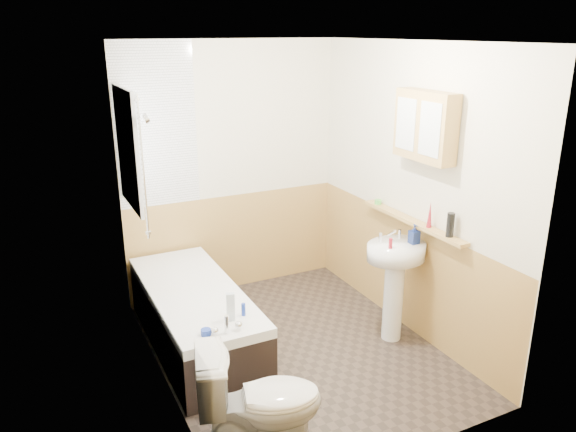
% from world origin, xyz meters
% --- Properties ---
extents(floor, '(2.80, 2.80, 0.00)m').
position_xyz_m(floor, '(0.00, 0.00, 0.00)').
color(floor, '#2C241F').
rests_on(floor, ground).
extents(ceiling, '(2.80, 2.80, 0.00)m').
position_xyz_m(ceiling, '(0.00, 0.00, 2.50)').
color(ceiling, white).
rests_on(ceiling, ground).
extents(wall_back, '(2.20, 0.02, 2.50)m').
position_xyz_m(wall_back, '(0.00, 1.41, 1.25)').
color(wall_back, beige).
rests_on(wall_back, ground).
extents(wall_front, '(2.20, 0.02, 2.50)m').
position_xyz_m(wall_front, '(0.00, -1.41, 1.25)').
color(wall_front, beige).
rests_on(wall_front, ground).
extents(wall_left, '(0.02, 2.80, 2.50)m').
position_xyz_m(wall_left, '(-1.11, 0.00, 1.25)').
color(wall_left, beige).
rests_on(wall_left, ground).
extents(wall_right, '(0.02, 2.80, 2.50)m').
position_xyz_m(wall_right, '(1.11, 0.00, 1.25)').
color(wall_right, beige).
rests_on(wall_right, ground).
extents(wainscot_right, '(0.01, 2.80, 1.00)m').
position_xyz_m(wainscot_right, '(1.09, 0.00, 0.50)').
color(wainscot_right, tan).
rests_on(wainscot_right, wall_right).
extents(wainscot_front, '(2.20, 0.01, 1.00)m').
position_xyz_m(wainscot_front, '(0.00, -1.39, 0.50)').
color(wainscot_front, tan).
rests_on(wainscot_front, wall_front).
extents(wainscot_back, '(2.20, 0.01, 1.00)m').
position_xyz_m(wainscot_back, '(0.00, 1.39, 0.50)').
color(wainscot_back, tan).
rests_on(wainscot_back, wall_back).
extents(tile_cladding_left, '(0.01, 2.80, 2.50)m').
position_xyz_m(tile_cladding_left, '(-1.09, 0.00, 1.25)').
color(tile_cladding_left, white).
rests_on(tile_cladding_left, wall_left).
extents(tile_return_back, '(0.75, 0.01, 1.50)m').
position_xyz_m(tile_return_back, '(-0.73, 1.39, 1.75)').
color(tile_return_back, white).
rests_on(tile_return_back, wall_back).
extents(window, '(0.03, 0.79, 0.99)m').
position_xyz_m(window, '(-1.06, 0.95, 1.65)').
color(window, white).
rests_on(window, wall_left).
extents(bathtub, '(0.70, 1.78, 0.67)m').
position_xyz_m(bathtub, '(-0.73, 0.45, 0.28)').
color(bathtub, black).
rests_on(bathtub, floor).
extents(shower_riser, '(0.10, 0.08, 1.13)m').
position_xyz_m(shower_riser, '(-1.04, 0.51, 1.68)').
color(shower_riser, silver).
rests_on(shower_riser, wall_left).
extents(toilet, '(0.87, 0.63, 0.76)m').
position_xyz_m(toilet, '(-0.76, -1.00, 0.38)').
color(toilet, white).
rests_on(toilet, floor).
extents(sink, '(0.52, 0.42, 1.00)m').
position_xyz_m(sink, '(0.84, -0.20, 0.63)').
color(sink, white).
rests_on(sink, floor).
extents(pine_shelf, '(0.10, 1.28, 0.03)m').
position_xyz_m(pine_shelf, '(1.04, -0.12, 1.03)').
color(pine_shelf, tan).
rests_on(pine_shelf, wall_right).
extents(medicine_cabinet, '(0.15, 0.60, 0.55)m').
position_xyz_m(medicine_cabinet, '(1.01, -0.23, 1.86)').
color(medicine_cabinet, tan).
rests_on(medicine_cabinet, wall_right).
extents(foam_can, '(0.07, 0.07, 0.19)m').
position_xyz_m(foam_can, '(1.04, -0.58, 1.14)').
color(foam_can, black).
rests_on(foam_can, pine_shelf).
extents(green_bottle, '(0.05, 0.05, 0.22)m').
position_xyz_m(green_bottle, '(1.04, -0.34, 1.15)').
color(green_bottle, maroon).
rests_on(green_bottle, pine_shelf).
extents(black_jar, '(0.07, 0.07, 0.04)m').
position_xyz_m(black_jar, '(1.04, 0.38, 1.07)').
color(black_jar, '#59C647').
rests_on(black_jar, pine_shelf).
extents(soap_bottle, '(0.08, 0.17, 0.08)m').
position_xyz_m(soap_bottle, '(0.97, -0.25, 0.92)').
color(soap_bottle, navy).
rests_on(soap_bottle, sink).
extents(clear_bottle, '(0.04, 0.04, 0.09)m').
position_xyz_m(clear_bottle, '(0.73, -0.25, 0.93)').
color(clear_bottle, maroon).
rests_on(clear_bottle, sink).
extents(blue_gel, '(0.07, 0.05, 0.22)m').
position_xyz_m(blue_gel, '(-0.64, -0.18, 0.64)').
color(blue_gel, silver).
rests_on(blue_gel, bathtub).
extents(cream_jar, '(0.09, 0.09, 0.05)m').
position_xyz_m(cream_jar, '(-0.87, -0.31, 0.55)').
color(cream_jar, '#19339E').
rests_on(cream_jar, bathtub).
extents(orange_bottle, '(0.04, 0.04, 0.10)m').
position_xyz_m(orange_bottle, '(-0.53, -0.15, 0.58)').
color(orange_bottle, '#19339E').
rests_on(orange_bottle, bathtub).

